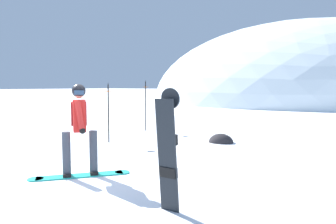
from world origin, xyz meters
name	(u,v)px	position (x,y,z in m)	size (l,w,h in m)	color
ground_plane	(83,173)	(0.00, 0.00, 0.00)	(300.00, 300.00, 0.00)	white
ridge_peak_main	(301,102)	(-3.23, 32.51, 0.00)	(32.04, 28.84, 16.49)	white
snowboarder_main	(79,127)	(0.12, -0.17, 0.92)	(1.24, 1.51, 1.71)	#23B7A3
spare_snowboard	(168,150)	(2.46, -0.70, 0.84)	(0.28, 0.18, 1.65)	black
piste_marker_near	(146,102)	(-2.77, 5.44, 1.08)	(0.20, 0.20, 1.89)	black
piste_marker_far	(108,108)	(-2.06, 2.78, 1.02)	(0.20, 0.20, 1.78)	black
rock_dark	(221,142)	(0.70, 4.65, 0.00)	(0.75, 0.63, 0.52)	#282628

